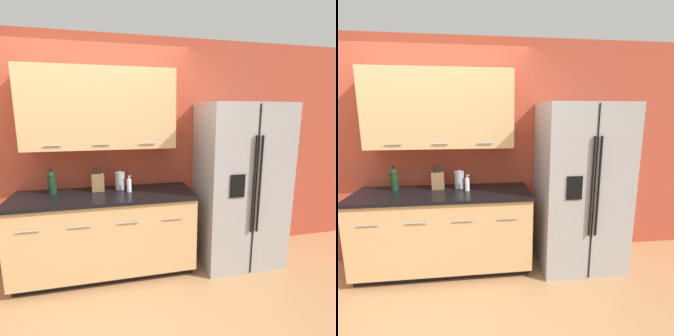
% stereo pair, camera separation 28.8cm
% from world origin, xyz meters
% --- Properties ---
extents(wall_back, '(10.00, 0.39, 2.60)m').
position_xyz_m(wall_back, '(0.06, 1.18, 1.42)').
color(wall_back, '#AD422D').
rests_on(wall_back, ground_plane).
extents(counter_unit, '(1.91, 0.64, 0.92)m').
position_xyz_m(counter_unit, '(0.25, 0.88, 0.47)').
color(counter_unit, black).
rests_on(counter_unit, ground_plane).
extents(refrigerator, '(0.93, 0.73, 1.87)m').
position_xyz_m(refrigerator, '(1.79, 0.84, 0.93)').
color(refrigerator, '#9E9EA0').
rests_on(refrigerator, ground_plane).
extents(knife_block, '(0.13, 0.10, 0.28)m').
position_xyz_m(knife_block, '(0.18, 1.02, 1.02)').
color(knife_block, olive).
rests_on(knife_block, counter_unit).
extents(wine_bottle, '(0.08, 0.08, 0.27)m').
position_xyz_m(wine_bottle, '(-0.29, 1.02, 1.04)').
color(wine_bottle, black).
rests_on(wine_bottle, counter_unit).
extents(soap_dispenser, '(0.05, 0.05, 0.18)m').
position_xyz_m(soap_dispenser, '(0.51, 0.90, 0.99)').
color(soap_dispenser, white).
rests_on(soap_dispenser, counter_unit).
extents(steel_canister, '(0.11, 0.11, 0.21)m').
position_xyz_m(steel_canister, '(0.42, 1.03, 1.02)').
color(steel_canister, '#A3A3A5').
rests_on(steel_canister, counter_unit).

